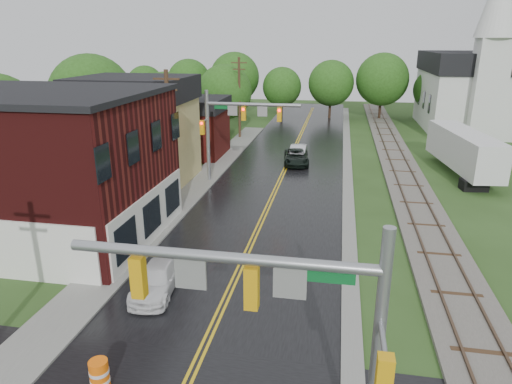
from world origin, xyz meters
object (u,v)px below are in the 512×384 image
(utility_pole_c, at_px, (239,97))
(church, at_px, (471,83))
(tree_left_b, at_px, (93,98))
(brick_building, at_px, (29,165))
(construction_barrel, at_px, (100,376))
(suv_dark, at_px, (296,157))
(utility_pole_b, at_px, (170,135))
(semi_trailer, at_px, (464,149))
(tree_left_e, at_px, (226,93))
(traffic_signal_near, at_px, (284,311))
(traffic_signal_far, at_px, (234,120))
(pickup_white, at_px, (157,280))
(sedan_silver, at_px, (298,153))
(tree_left_c, at_px, (167,102))

(utility_pole_c, bearing_deg, church, 19.97)
(church, relative_size, tree_left_b, 2.06)
(brick_building, bearing_deg, construction_barrel, -48.30)
(suv_dark, bearing_deg, utility_pole_b, -130.39)
(suv_dark, relative_size, semi_trailer, 0.41)
(tree_left_e, xyz_separation_m, construction_barrel, (6.16, -41.90, -4.26))
(church, relative_size, semi_trailer, 1.72)
(traffic_signal_near, xyz_separation_m, tree_left_e, (-12.32, 43.90, -0.16))
(traffic_signal_far, relative_size, pickup_white, 1.76)
(traffic_signal_far, bearing_deg, traffic_signal_near, -74.48)
(utility_pole_b, relative_size, utility_pole_c, 1.00)
(church, bearing_deg, sedan_silver, -135.73)
(church, xyz_separation_m, sedan_silver, (-19.20, -18.71, -5.14))
(sedan_silver, relative_size, pickup_white, 1.01)
(suv_dark, xyz_separation_m, semi_trailer, (13.94, -0.89, 1.53))
(traffic_signal_far, relative_size, semi_trailer, 0.63)
(tree_left_b, distance_m, tree_left_c, 9.03)
(church, distance_m, traffic_signal_far, 35.59)
(tree_left_b, xyz_separation_m, suv_dark, (18.65, 1.49, -5.06))
(tree_left_c, xyz_separation_m, semi_trailer, (28.59, -7.40, -2.32))
(traffic_signal_near, distance_m, construction_barrel, 7.84)
(sedan_silver, bearing_deg, pickup_white, -98.18)
(tree_left_c, xyz_separation_m, sedan_silver, (14.65, -4.88, -3.82))
(suv_dark, bearing_deg, traffic_signal_near, -91.79)
(church, xyz_separation_m, suv_dark, (-19.20, -20.35, -5.18))
(utility_pole_b, xyz_separation_m, sedan_silver, (7.60, 13.02, -4.03))
(utility_pole_b, bearing_deg, tree_left_c, 111.49)
(utility_pole_c, relative_size, tree_left_b, 0.93)
(semi_trailer, bearing_deg, tree_left_e, 150.39)
(utility_pole_c, distance_m, sedan_silver, 12.43)
(brick_building, relative_size, tree_left_e, 1.75)
(utility_pole_c, height_order, tree_left_e, utility_pole_c)
(church, distance_m, sedan_silver, 27.30)
(traffic_signal_far, xyz_separation_m, utility_pole_c, (-3.33, 17.00, -0.25))
(brick_building, distance_m, traffic_signal_near, 20.60)
(tree_left_b, distance_m, pickup_white, 26.75)
(utility_pole_c, distance_m, tree_left_b, 16.42)
(pickup_white, relative_size, semi_trailer, 0.36)
(utility_pole_b, relative_size, tree_left_c, 1.18)
(church, relative_size, traffic_signal_far, 2.72)
(tree_left_e, distance_m, sedan_silver, 15.11)
(brick_building, xyz_separation_m, traffic_signal_far, (9.01, 12.00, 0.82))
(traffic_signal_far, distance_m, sedan_silver, 10.05)
(church, bearing_deg, semi_trailer, -103.91)
(utility_pole_b, bearing_deg, suv_dark, 56.27)
(tree_left_e, xyz_separation_m, semi_trailer, (23.59, -13.40, -2.63))
(tree_left_c, bearing_deg, tree_left_b, -116.56)
(utility_pole_b, relative_size, semi_trailer, 0.77)
(traffic_signal_near, relative_size, semi_trailer, 0.63)
(traffic_signal_far, bearing_deg, church, 48.73)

